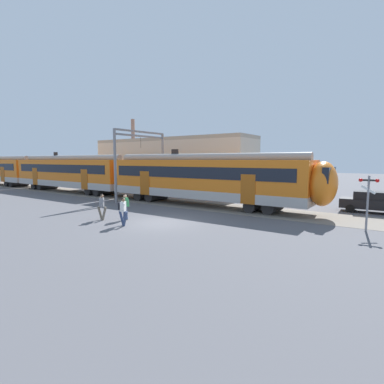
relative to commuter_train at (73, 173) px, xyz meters
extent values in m
plane|color=#515156|center=(19.60, -7.35, -2.25)|extent=(160.00, 160.00, 0.00)
cube|color=slate|center=(6.81, 0.01, -2.25)|extent=(80.00, 4.40, 0.01)
cube|color=#B2ADA8|center=(17.81, 0.01, -1.20)|extent=(18.00, 3.06, 0.70)
cube|color=orange|center=(17.81, 0.01, 0.35)|extent=(18.00, 3.00, 2.40)
cube|color=black|center=(17.81, -1.51, 0.55)|extent=(16.56, 0.03, 0.90)
cube|color=#AC5413|center=(22.76, -1.51, -0.50)|extent=(1.10, 0.04, 2.10)
cube|color=#AC5413|center=(12.86, -1.51, -0.50)|extent=(1.10, 0.04, 2.10)
cylinder|color=gray|center=(17.81, 0.01, 1.73)|extent=(17.64, 0.70, 0.70)
cube|color=black|center=(15.11, 0.01, 2.28)|extent=(0.70, 0.12, 0.40)
cylinder|color=black|center=(24.09, 0.01, -1.80)|extent=(0.90, 2.40, 0.90)
cylinder|color=black|center=(22.69, 0.01, -1.80)|extent=(0.90, 2.40, 0.90)
cylinder|color=black|center=(12.93, 0.01, -1.80)|extent=(0.90, 2.40, 0.90)
cylinder|color=black|center=(11.53, 0.01, -1.80)|extent=(0.90, 2.40, 0.90)
ellipsoid|color=orange|center=(27.36, 0.01, 0.00)|extent=(1.80, 2.85, 2.95)
cube|color=black|center=(27.71, 0.01, 0.60)|extent=(0.40, 2.40, 1.00)
cube|color=#B2ADA8|center=(-0.79, 0.01, -1.20)|extent=(18.00, 3.06, 0.70)
cube|color=orange|center=(-0.79, 0.01, 0.35)|extent=(18.00, 3.00, 2.40)
cube|color=black|center=(-0.79, -1.51, 0.55)|extent=(16.56, 0.03, 0.90)
cube|color=#AC5413|center=(4.16, -1.51, -0.50)|extent=(1.10, 0.04, 2.10)
cube|color=#AC5413|center=(-5.74, -1.51, -0.50)|extent=(1.10, 0.04, 2.10)
cylinder|color=gray|center=(-0.79, 0.01, 1.73)|extent=(17.64, 0.70, 0.70)
cube|color=black|center=(-3.49, 0.01, 2.28)|extent=(0.70, 0.12, 0.40)
cylinder|color=black|center=(5.49, 0.01, -1.80)|extent=(0.90, 2.40, 0.90)
cylinder|color=black|center=(4.09, 0.01, -1.80)|extent=(0.90, 2.40, 0.90)
cylinder|color=black|center=(-5.67, 0.01, -1.80)|extent=(0.90, 2.40, 0.90)
cylinder|color=black|center=(-7.07, 0.01, -1.80)|extent=(0.90, 2.40, 0.90)
cube|color=#AC5413|center=(-14.44, -1.51, -0.50)|extent=(1.10, 0.04, 2.10)
cylinder|color=black|center=(-13.11, 0.01, -1.80)|extent=(0.90, 2.40, 0.90)
cylinder|color=black|center=(-14.51, 0.01, -1.80)|extent=(0.90, 2.40, 0.90)
cylinder|color=#6B6051|center=(16.20, -8.72, -1.82)|extent=(0.37, 0.34, 0.87)
cylinder|color=#6B6051|center=(15.87, -8.77, -1.82)|extent=(0.37, 0.34, 0.87)
cube|color=gray|center=(16.03, -8.75, -1.11)|extent=(0.42, 0.43, 0.56)
cylinder|color=gray|center=(15.83, -8.63, -1.16)|extent=(0.25, 0.23, 0.52)
cylinder|color=gray|center=(16.24, -8.86, -1.16)|extent=(0.25, 0.23, 0.52)
sphere|color=#9E7051|center=(16.05, -8.73, -0.72)|extent=(0.22, 0.22, 0.22)
sphere|color=black|center=(16.03, -8.75, -0.69)|extent=(0.20, 0.20, 0.20)
cylinder|color=navy|center=(17.31, -8.03, -1.82)|extent=(0.38, 0.30, 0.87)
cylinder|color=navy|center=(17.15, -7.74, -1.82)|extent=(0.38, 0.30, 0.87)
cube|color=#2D7F47|center=(17.23, -7.88, -1.11)|extent=(0.39, 0.43, 0.56)
cylinder|color=#2D7F47|center=(17.27, -7.65, -1.16)|extent=(0.26, 0.20, 0.52)
cylinder|color=#2D7F47|center=(17.19, -8.11, -1.16)|extent=(0.26, 0.20, 0.52)
sphere|color=tan|center=(17.25, -7.89, -0.72)|extent=(0.22, 0.22, 0.22)
sphere|color=black|center=(17.23, -7.88, -0.69)|extent=(0.20, 0.20, 0.20)
cube|color=maroon|center=(17.07, -7.80, -1.09)|extent=(0.28, 0.32, 0.40)
cylinder|color=navy|center=(18.60, -9.17, -1.82)|extent=(0.38, 0.28, 0.87)
cylinder|color=navy|center=(18.27, -9.13, -1.82)|extent=(0.38, 0.28, 0.87)
cube|color=silver|center=(18.43, -9.15, -1.11)|extent=(0.37, 0.43, 0.56)
cylinder|color=silver|center=(18.27, -8.98, -1.16)|extent=(0.26, 0.19, 0.52)
cylinder|color=silver|center=(18.60, -9.31, -1.16)|extent=(0.26, 0.19, 0.52)
sphere|color=brown|center=(18.45, -9.14, -0.72)|extent=(0.22, 0.22, 0.22)
sphere|color=black|center=(18.43, -9.15, -0.69)|extent=(0.20, 0.20, 0.20)
cube|color=black|center=(18.27, -9.22, -1.09)|extent=(0.26, 0.32, 0.40)
cube|color=black|center=(29.88, 4.06, -1.61)|extent=(4.04, 1.74, 0.68)
cube|color=black|center=(29.73, 4.06, -0.99)|extent=(1.94, 1.49, 0.56)
cylinder|color=black|center=(28.62, 4.81, -1.95)|extent=(0.60, 0.22, 0.60)
cylinder|color=black|center=(28.66, 3.25, -1.95)|extent=(0.60, 0.22, 0.60)
cylinder|color=gray|center=(10.99, -3.19, 1.00)|extent=(0.24, 0.24, 6.50)
cylinder|color=gray|center=(10.99, 3.21, 1.00)|extent=(0.24, 0.24, 6.50)
cube|color=gray|center=(10.99, 0.01, 4.20)|extent=(0.20, 6.40, 0.16)
cube|color=gray|center=(10.99, 0.01, 3.80)|extent=(0.20, 6.40, 0.16)
cylinder|color=black|center=(10.99, 0.01, 3.20)|extent=(0.03, 0.03, 1.00)
cylinder|color=gray|center=(30.14, -2.67, -0.75)|extent=(0.11, 0.11, 3.00)
cube|color=black|center=(30.14, -2.67, 0.50)|extent=(0.80, 0.10, 0.10)
sphere|color=red|center=(29.76, -2.73, 0.50)|extent=(0.20, 0.20, 0.20)
sphere|color=red|center=(30.52, -2.73, 0.50)|extent=(0.20, 0.20, 0.20)
cube|color=white|center=(30.14, -2.70, 0.00)|extent=(0.72, 0.03, 0.48)
cube|color=beige|center=(8.03, 8.15, 0.75)|extent=(21.34, 5.00, 6.00)
cube|color=#9F9686|center=(8.03, 8.15, 3.95)|extent=(21.34, 5.00, 0.40)
cylinder|color=#8C6656|center=(1.63, 8.15, 5.35)|extent=(0.50, 0.50, 3.20)
camera|label=1|loc=(31.42, -20.91, 1.59)|focal=28.00mm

